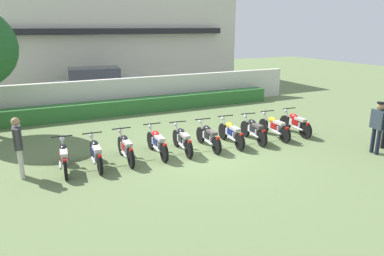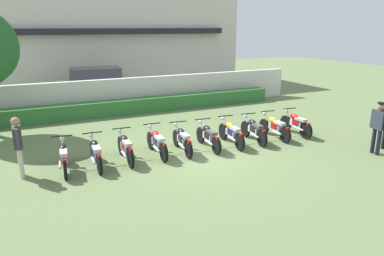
% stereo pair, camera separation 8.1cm
% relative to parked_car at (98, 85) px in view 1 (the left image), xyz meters
% --- Properties ---
extents(ground, '(60.00, 60.00, 0.00)m').
position_rel_parked_car_xyz_m(ground, '(1.22, -10.37, -0.94)').
color(ground, '#607547').
extents(building, '(19.03, 6.50, 7.17)m').
position_rel_parked_car_xyz_m(building, '(1.22, 5.86, 2.65)').
color(building, beige).
rests_on(building, ground).
extents(compound_wall, '(18.08, 0.30, 1.63)m').
position_rel_parked_car_xyz_m(compound_wall, '(1.22, -2.89, -0.12)').
color(compound_wall, silver).
rests_on(compound_wall, ground).
extents(hedge_row, '(14.46, 0.70, 0.70)m').
position_rel_parked_car_xyz_m(hedge_row, '(1.22, -3.59, -0.58)').
color(hedge_row, '#337033').
rests_on(hedge_row, ground).
extents(parked_car, '(4.68, 2.49, 1.89)m').
position_rel_parked_car_xyz_m(parked_car, '(0.00, 0.00, 0.00)').
color(parked_car, '#9EA3A8').
rests_on(parked_car, ground).
extents(motorcycle_in_row_0, '(0.60, 1.83, 0.96)m').
position_rel_parked_car_xyz_m(motorcycle_in_row_0, '(-3.05, -9.79, -0.49)').
color(motorcycle_in_row_0, black).
rests_on(motorcycle_in_row_0, ground).
extents(motorcycle_in_row_1, '(0.60, 1.85, 0.95)m').
position_rel_parked_car_xyz_m(motorcycle_in_row_1, '(-2.15, -9.83, -0.49)').
color(motorcycle_in_row_1, black).
rests_on(motorcycle_in_row_1, ground).
extents(motorcycle_in_row_2, '(0.60, 1.86, 0.96)m').
position_rel_parked_car_xyz_m(motorcycle_in_row_2, '(-1.22, -9.74, -0.49)').
color(motorcycle_in_row_2, black).
rests_on(motorcycle_in_row_2, ground).
extents(motorcycle_in_row_3, '(0.60, 1.95, 0.96)m').
position_rel_parked_car_xyz_m(motorcycle_in_row_3, '(-0.15, -9.68, -0.49)').
color(motorcycle_in_row_3, black).
rests_on(motorcycle_in_row_3, ground).
extents(motorcycle_in_row_4, '(0.60, 1.85, 0.96)m').
position_rel_parked_car_xyz_m(motorcycle_in_row_4, '(0.72, -9.76, -0.49)').
color(motorcycle_in_row_4, black).
rests_on(motorcycle_in_row_4, ground).
extents(motorcycle_in_row_5, '(0.60, 1.89, 0.95)m').
position_rel_parked_car_xyz_m(motorcycle_in_row_5, '(1.69, -9.80, -0.49)').
color(motorcycle_in_row_5, black).
rests_on(motorcycle_in_row_5, ground).
extents(motorcycle_in_row_6, '(0.60, 1.94, 0.96)m').
position_rel_parked_car_xyz_m(motorcycle_in_row_6, '(2.60, -9.81, -0.49)').
color(motorcycle_in_row_6, black).
rests_on(motorcycle_in_row_6, ground).
extents(motorcycle_in_row_7, '(0.60, 1.87, 0.96)m').
position_rel_parked_car_xyz_m(motorcycle_in_row_7, '(3.54, -9.84, -0.49)').
color(motorcycle_in_row_7, black).
rests_on(motorcycle_in_row_7, ground).
extents(motorcycle_in_row_8, '(0.60, 1.92, 0.95)m').
position_rel_parked_car_xyz_m(motorcycle_in_row_8, '(4.52, -9.81, -0.50)').
color(motorcycle_in_row_8, black).
rests_on(motorcycle_in_row_8, ground).
extents(motorcycle_in_row_9, '(0.60, 1.83, 0.97)m').
position_rel_parked_car_xyz_m(motorcycle_in_row_9, '(5.53, -9.82, -0.48)').
color(motorcycle_in_row_9, black).
rests_on(motorcycle_in_row_9, ground).
extents(inspector_person, '(0.23, 0.69, 1.73)m').
position_rel_parked_car_xyz_m(inspector_person, '(-4.19, -9.72, 0.10)').
color(inspector_person, beige).
rests_on(inspector_person, ground).
extents(officer_0, '(0.29, 0.68, 1.74)m').
position_rel_parked_car_xyz_m(officer_0, '(6.40, -12.68, 0.10)').
color(officer_0, black).
rests_on(officer_0, ground).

